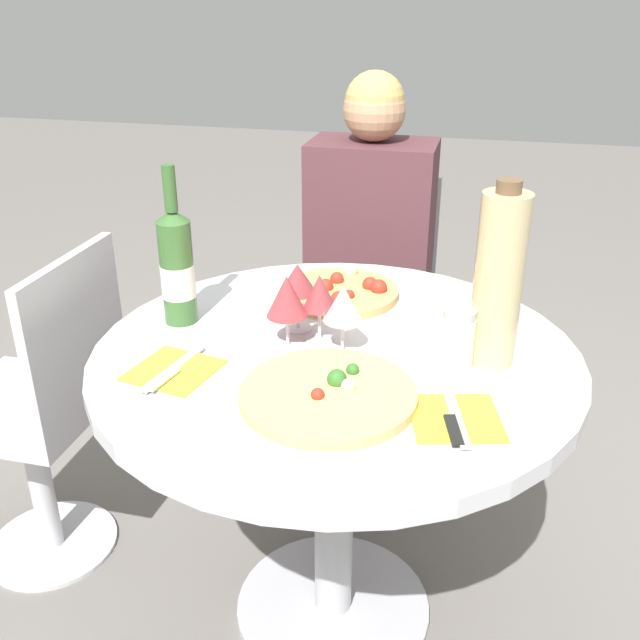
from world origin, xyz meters
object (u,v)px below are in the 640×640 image
(chair_empty_side, at_px, (47,416))
(pizza_large, at_px, (329,394))
(chair_behind_diner, at_px, (371,312))
(wine_bottle, at_px, (177,267))
(tall_carafe, at_px, (498,280))
(dining_table, at_px, (335,408))
(seated_diner, at_px, (364,302))

(chair_empty_side, height_order, pizza_large, chair_empty_side)
(chair_behind_diner, height_order, pizza_large, chair_behind_diner)
(wine_bottle, height_order, tall_carafe, tall_carafe)
(chair_behind_diner, xyz_separation_m, chair_empty_side, (-0.67, -0.80, 0.00))
(chair_behind_diner, height_order, wine_bottle, wine_bottle)
(dining_table, bearing_deg, pizza_large, -81.11)
(dining_table, bearing_deg, tall_carafe, 4.87)
(pizza_large, bearing_deg, chair_empty_side, 163.64)
(dining_table, relative_size, chair_behind_diner, 1.16)
(pizza_large, relative_size, tall_carafe, 0.88)
(pizza_large, distance_m, tall_carafe, 0.38)
(pizza_large, bearing_deg, dining_table, 98.89)
(chair_behind_diner, bearing_deg, dining_table, 94.53)
(chair_empty_side, height_order, tall_carafe, tall_carafe)
(chair_empty_side, bearing_deg, pizza_large, -106.36)
(chair_empty_side, height_order, wine_bottle, wine_bottle)
(chair_empty_side, bearing_deg, dining_table, -92.76)
(dining_table, relative_size, tall_carafe, 2.74)
(wine_bottle, xyz_separation_m, tall_carafe, (0.66, -0.03, 0.05))
(dining_table, xyz_separation_m, tall_carafe, (0.30, 0.03, 0.31))
(dining_table, height_order, pizza_large, pizza_large)
(chair_behind_diner, relative_size, wine_bottle, 2.48)
(dining_table, distance_m, pizza_large, 0.24)
(dining_table, bearing_deg, seated_diner, 95.45)
(tall_carafe, bearing_deg, dining_table, -175.13)
(tall_carafe, bearing_deg, chair_empty_side, 179.46)
(chair_behind_diner, distance_m, tall_carafe, 1.01)
(seated_diner, bearing_deg, wine_bottle, 65.60)
(wine_bottle, bearing_deg, dining_table, -8.26)
(seated_diner, xyz_separation_m, wine_bottle, (-0.29, -0.64, 0.33))
(chair_behind_diner, relative_size, chair_empty_side, 1.00)
(chair_behind_diner, relative_size, pizza_large, 2.68)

